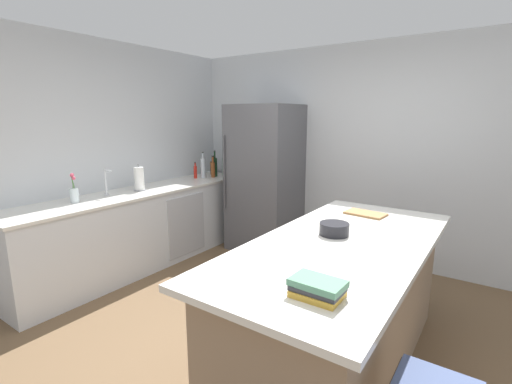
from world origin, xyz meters
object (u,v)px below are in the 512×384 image
at_px(kitchen_island, 339,304).
at_px(whiskey_bottle, 213,167).
at_px(paper_towel_roll, 139,179).
at_px(soda_bottle, 203,168).
at_px(wine_bottle, 215,167).
at_px(cookbook_stack, 317,288).
at_px(flower_vase, 74,193).
at_px(cutting_board, 365,214).
at_px(vinegar_bottle, 213,169).
at_px(refrigerator, 265,179).
at_px(gin_bottle, 225,165).
at_px(mixing_bowl, 334,229).
at_px(hot_sauce_bottle, 195,172).
at_px(sink_faucet, 106,182).

bearing_deg(kitchen_island, whiskey_bottle, 146.80).
relative_size(paper_towel_roll, soda_bottle, 0.87).
relative_size(wine_bottle, cookbook_stack, 1.46).
distance_m(flower_vase, paper_towel_roll, 0.76).
height_order(kitchen_island, cutting_board, cutting_board).
bearing_deg(paper_towel_roll, flower_vase, -92.35).
xyz_separation_m(vinegar_bottle, soda_bottle, (-0.09, -0.10, 0.03)).
xyz_separation_m(refrigerator, gin_bottle, (-0.81, 0.16, 0.10)).
bearing_deg(vinegar_bottle, paper_towel_roll, -94.06).
height_order(whiskey_bottle, mixing_bowl, whiskey_bottle).
height_order(flower_vase, cutting_board, flower_vase).
bearing_deg(whiskey_bottle, paper_towel_roll, -86.87).
bearing_deg(wine_bottle, vinegar_bottle, -66.42).
relative_size(paper_towel_roll, hot_sauce_bottle, 1.39).
distance_m(paper_towel_roll, gin_bottle, 1.47).
xyz_separation_m(paper_towel_roll, gin_bottle, (0.07, 1.47, 0.01)).
xyz_separation_m(mixing_bowl, cutting_board, (0.01, 0.66, -0.03)).
xyz_separation_m(sink_faucet, paper_towel_roll, (0.05, 0.39, -0.02)).
distance_m(wine_bottle, hot_sauce_bottle, 0.31).
xyz_separation_m(gin_bottle, mixing_bowl, (2.45, -1.75, -0.08)).
bearing_deg(sink_faucet, wine_bottle, 86.79).
relative_size(refrigerator, hot_sauce_bottle, 8.48).
distance_m(kitchen_island, flower_vase, 2.74).
distance_m(whiskey_bottle, cookbook_stack, 3.86).
relative_size(gin_bottle, mixing_bowl, 1.65).
height_order(whiskey_bottle, wine_bottle, wine_bottle).
bearing_deg(gin_bottle, cutting_board, -23.90).
distance_m(flower_vase, cutting_board, 2.81).
bearing_deg(mixing_bowl, cutting_board, 89.19).
bearing_deg(kitchen_island, hot_sauce_bottle, 152.82).
xyz_separation_m(paper_towel_roll, vinegar_bottle, (0.08, 1.19, -0.01)).
bearing_deg(paper_towel_roll, wine_bottle, 87.87).
distance_m(paper_towel_roll, whiskey_bottle, 1.38).
relative_size(wine_bottle, vinegar_bottle, 1.23).
distance_m(gin_bottle, cutting_board, 2.69).
height_order(kitchen_island, vinegar_bottle, vinegar_bottle).
distance_m(flower_vase, gin_bottle, 2.23).
relative_size(kitchen_island, wine_bottle, 6.15).
bearing_deg(hot_sauce_bottle, paper_towel_roll, -86.08).
bearing_deg(paper_towel_roll, vinegar_bottle, 85.94).
xyz_separation_m(wine_bottle, cookbook_stack, (2.77, -2.46, -0.08)).
bearing_deg(vinegar_bottle, whiskey_bottle, 130.46).
bearing_deg(whiskey_bottle, vinegar_bottle, -49.54).
relative_size(refrigerator, sink_faucet, 6.34).
xyz_separation_m(sink_faucet, mixing_bowl, (2.57, 0.10, -0.09)).
bearing_deg(refrigerator, sink_faucet, -118.75).
height_order(sink_faucet, paper_towel_roll, paper_towel_roll).
xyz_separation_m(hot_sauce_bottle, cutting_board, (2.60, -0.62, -0.06)).
height_order(paper_towel_roll, cutting_board, paper_towel_roll).
relative_size(refrigerator, cutting_board, 5.51).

